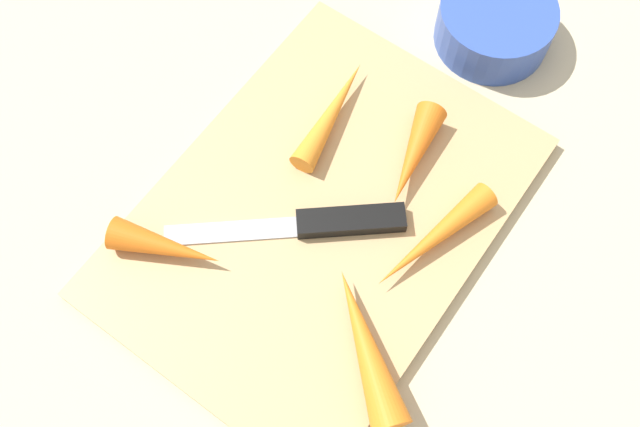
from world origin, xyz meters
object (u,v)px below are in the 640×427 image
(carrot_short, at_px, (414,156))
(carrot_shortest, at_px, (166,247))
(carrot_medium, at_px, (332,113))
(carrot_longest, at_px, (366,346))
(carrot_long, at_px, (434,238))
(knife, at_px, (335,222))
(cutting_board, at_px, (320,216))
(small_bowl, at_px, (495,24))

(carrot_short, bearing_deg, carrot_shortest, -45.51)
(carrot_medium, relative_size, carrot_short, 1.21)
(carrot_longest, relative_size, carrot_long, 1.03)
(carrot_long, bearing_deg, carrot_short, -120.09)
(knife, distance_m, carrot_shortest, 0.14)
(cutting_board, distance_m, knife, 0.02)
(knife, height_order, carrot_medium, carrot_medium)
(carrot_longest, xyz_separation_m, carrot_shortest, (-0.03, 0.18, -0.00))
(carrot_medium, bearing_deg, knife, -151.67)
(carrot_short, relative_size, small_bowl, 0.88)
(cutting_board, distance_m, carrot_long, 0.10)
(cutting_board, xyz_separation_m, carrot_long, (0.03, -0.09, 0.02))
(small_bowl, bearing_deg, carrot_long, -162.42)
(carrot_long, bearing_deg, carrot_medium, -95.08)
(carrot_long, distance_m, carrot_shortest, 0.22)
(cutting_board, xyz_separation_m, carrot_medium, (0.08, 0.04, 0.02))
(knife, relative_size, carrot_longest, 1.33)
(carrot_longest, bearing_deg, carrot_long, -49.37)
(carrot_long, relative_size, carrot_shortest, 1.33)
(cutting_board, height_order, knife, knife)
(carrot_shortest, bearing_deg, carrot_medium, 58.72)
(carrot_medium, bearing_deg, cutting_board, -159.28)
(carrot_short, bearing_deg, carrot_long, 32.31)
(small_bowl, bearing_deg, carrot_medium, 158.08)
(cutting_board, relative_size, carrot_medium, 3.14)
(small_bowl, bearing_deg, knife, 178.46)
(cutting_board, height_order, carrot_long, carrot_long)
(knife, distance_m, carrot_longest, 0.11)
(carrot_longest, height_order, carrot_short, carrot_longest)
(carrot_short, height_order, carrot_shortest, same)
(cutting_board, height_order, carrot_short, carrot_short)
(carrot_medium, bearing_deg, carrot_long, -117.90)
(carrot_short, xyz_separation_m, carrot_shortest, (-0.19, 0.12, 0.00))
(carrot_medium, height_order, small_bowl, small_bowl)
(carrot_shortest, relative_size, small_bowl, 0.85)
(knife, bearing_deg, carrot_short, -143.56)
(carrot_long, distance_m, small_bowl, 0.23)
(carrot_longest, xyz_separation_m, carrot_long, (0.11, 0.01, -0.00))
(small_bowl, bearing_deg, cutting_board, 174.76)
(cutting_board, height_order, carrot_medium, carrot_medium)
(knife, bearing_deg, carrot_longest, 97.67)
(cutting_board, distance_m, carrot_short, 0.09)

